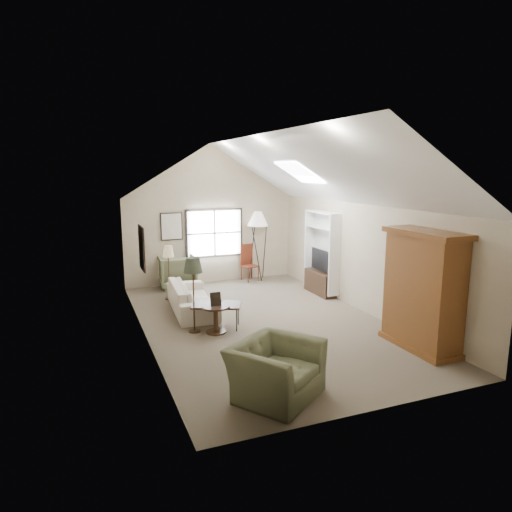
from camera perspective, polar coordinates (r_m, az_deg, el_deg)
name	(u,v)px	position (r m, az deg, el deg)	size (l,w,h in m)	color
room_shell	(263,173)	(9.50, 0.90, 10.35)	(5.01, 8.01, 4.00)	brown
window	(214,233)	(13.40, -5.22, 2.88)	(1.72, 0.08, 1.42)	black
skylight	(300,172)	(10.86, 5.50, 10.42)	(0.80, 1.20, 0.52)	white
wall_art	(158,236)	(10.97, -12.19, 2.40)	(1.97, 3.71, 0.88)	black
armoire	(423,290)	(8.90, 20.15, -4.06)	(0.60, 1.50, 2.20)	brown
tv_alcove	(322,251)	(12.16, 8.20, 0.58)	(0.32, 1.30, 2.10)	white
media_console	(320,283)	(12.33, 8.01, -3.32)	(0.34, 1.18, 0.60)	#382316
tv_panel	(321,260)	(12.19, 8.09, -0.49)	(0.05, 0.90, 0.55)	black
sofa	(192,297)	(10.82, -7.99, -5.14)	(2.27, 0.89, 0.66)	beige
armchair_near	(275,370)	(6.84, 2.44, -14.06)	(1.24, 1.08, 0.81)	#5B6043
armchair_far	(177,271)	(12.99, -9.85, -1.92)	(0.98, 1.01, 0.92)	brown
coffee_table	(217,316)	(9.67, -4.92, -7.47)	(1.01, 0.56, 0.51)	#3E2C19
bowl	(217,303)	(9.58, -4.95, -5.84)	(0.24, 0.24, 0.06)	#391F17
side_table	(216,319)	(9.38, -5.04, -7.87)	(0.57, 0.57, 0.57)	#331E15
side_chair	(250,263)	(13.58, -0.76, -0.85)	(0.42, 0.42, 1.09)	#652E16
tripod_lamp	(258,245)	(13.62, 0.23, 1.34)	(0.61, 0.61, 2.09)	white
dark_lamp	(194,295)	(9.32, -7.81, -4.80)	(0.38, 0.38, 1.58)	#272E20
tan_lamp	(169,272)	(11.81, -10.83, -1.99)	(0.28, 0.28, 1.42)	tan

